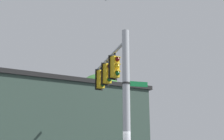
{
  "coord_description": "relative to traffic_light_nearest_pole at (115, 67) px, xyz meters",
  "views": [
    {
      "loc": [
        8.04,
        8.81,
        1.95
      ],
      "look_at": [
        -0.82,
        -1.93,
        5.62
      ],
      "focal_mm": 46.0,
      "sensor_mm": 36.0,
      "label": 1
    }
  ],
  "objects": [
    {
      "name": "signal_pole",
      "position": [
        0.62,
        1.45,
        -2.2
      ],
      "size": [
        0.31,
        0.31,
        6.91
      ],
      "primitive_type": "cylinder",
      "color": "#ADB2B7",
      "rests_on": "ground"
    },
    {
      "name": "mast_arm",
      "position": [
        -0.44,
        -1.07,
        0.77
      ],
      "size": [
        2.26,
        5.09,
        0.14
      ],
      "primitive_type": "cylinder",
      "rotation": [
        0.0,
        1.57,
        4.31
      ],
      "color": "#ADB2B7"
    },
    {
      "name": "traffic_light_nearest_pole",
      "position": [
        0.0,
        0.0,
        0.0
      ],
      "size": [
        0.54,
        0.49,
        1.31
      ],
      "color": "black"
    },
    {
      "name": "traffic_light_mid_inner",
      "position": [
        -0.54,
        -1.29,
        0.0
      ],
      "size": [
        0.54,
        0.49,
        1.31
      ],
      "color": "black"
    },
    {
      "name": "traffic_light_mid_outer",
      "position": [
        -1.09,
        -2.57,
        0.0
      ],
      "size": [
        0.54,
        0.49,
        1.31
      ],
      "color": "black"
    },
    {
      "name": "street_name_sign",
      "position": [
        0.43,
        1.53,
        -1.15
      ],
      "size": [
        1.09,
        0.57,
        0.22
      ],
      "color": "#147238"
    },
    {
      "name": "storefront_building",
      "position": [
        -1.19,
        -8.86,
        -2.44
      ],
      "size": [
        14.93,
        9.18,
        6.4
      ],
      "color": "#33473D",
      "rests_on": "ground"
    },
    {
      "name": "tree_by_storefront",
      "position": [
        -4.4,
        -7.06,
        -0.2
      ],
      "size": [
        3.69,
        3.69,
        7.33
      ],
      "color": "#4C3823",
      "rests_on": "ground"
    }
  ]
}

